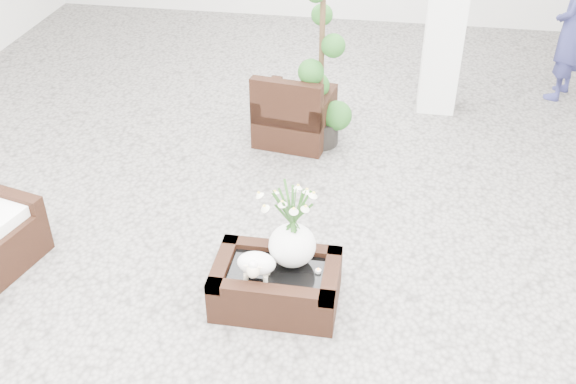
# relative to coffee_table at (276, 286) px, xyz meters

# --- Properties ---
(ground) EXTENTS (11.00, 11.00, 0.00)m
(ground) POSITION_rel_coffee_table_xyz_m (-0.01, 0.65, -0.16)
(ground) COLOR gray
(ground) RESTS_ON ground
(coffee_table) EXTENTS (0.90, 0.60, 0.31)m
(coffee_table) POSITION_rel_coffee_table_xyz_m (0.00, 0.00, 0.00)
(coffee_table) COLOR black
(coffee_table) RESTS_ON ground
(sheep_figurine) EXTENTS (0.28, 0.23, 0.21)m
(sheep_figurine) POSITION_rel_coffee_table_xyz_m (-0.12, -0.10, 0.26)
(sheep_figurine) COLOR white
(sheep_figurine) RESTS_ON coffee_table
(planter_narcissus) EXTENTS (0.44, 0.44, 0.80)m
(planter_narcissus) POSITION_rel_coffee_table_xyz_m (0.10, 0.10, 0.56)
(planter_narcissus) COLOR white
(planter_narcissus) RESTS_ON coffee_table
(tealight) EXTENTS (0.04, 0.04, 0.03)m
(tealight) POSITION_rel_coffee_table_xyz_m (0.30, 0.02, 0.17)
(tealight) COLOR white
(tealight) RESTS_ON coffee_table
(armchair) EXTENTS (0.81, 0.79, 0.76)m
(armchair) POSITION_rel_coffee_table_xyz_m (-0.26, 2.47, 0.23)
(armchair) COLOR black
(armchair) RESTS_ON ground
(topiary) EXTENTS (0.43, 0.43, 1.62)m
(topiary) POSITION_rel_coffee_table_xyz_m (0.01, 2.42, 0.65)
(topiary) COLOR #1E4E19
(topiary) RESTS_ON ground
(shopper) EXTENTS (0.61, 0.70, 1.62)m
(shopper) POSITION_rel_coffee_table_xyz_m (2.60, 3.97, 0.65)
(shopper) COLOR navy
(shopper) RESTS_ON ground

